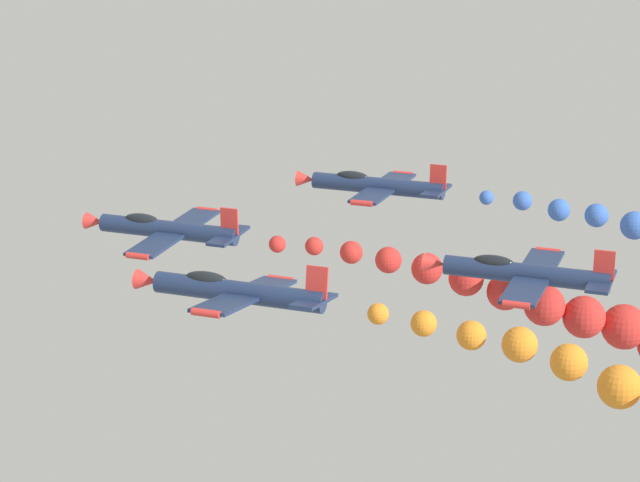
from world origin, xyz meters
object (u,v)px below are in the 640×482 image
(airplane_lead, at_px, (166,229))
(airplane_left_outer, at_px, (523,273))
(airplane_left_inner, at_px, (235,291))
(airplane_right_inner, at_px, (375,185))

(airplane_lead, distance_m, airplane_left_outer, 21.98)
(airplane_lead, height_order, airplane_left_inner, airplane_left_inner)
(airplane_lead, distance_m, airplane_left_inner, 14.49)
(airplane_left_inner, xyz_separation_m, airplane_left_outer, (10.18, -12.44, -0.83))
(airplane_left_inner, distance_m, airplane_left_outer, 16.10)
(airplane_lead, relative_size, airplane_right_inner, 1.00)
(airplane_right_inner, relative_size, airplane_left_outer, 1.00)
(airplane_lead, relative_size, airplane_left_inner, 1.00)
(airplane_left_inner, xyz_separation_m, airplane_right_inner, (22.29, -0.18, -0.01))
(airplane_right_inner, bearing_deg, airplane_left_outer, -134.66)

